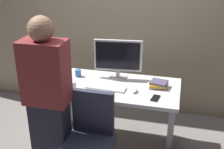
# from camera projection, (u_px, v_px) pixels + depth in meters

# --- Properties ---
(ground_plane) EXTENTS (9.00, 9.00, 0.00)m
(ground_plane) POSITION_uv_depth(u_px,v_px,m) (113.00, 142.00, 3.48)
(ground_plane) COLOR gray
(wall_back) EXTENTS (6.40, 0.10, 3.00)m
(wall_back) POSITION_uv_depth(u_px,v_px,m) (131.00, 2.00, 3.71)
(wall_back) COLOR tan
(wall_back) RESTS_ON ground
(desk) EXTENTS (1.44, 0.73, 0.76)m
(desk) POSITION_uv_depth(u_px,v_px,m) (113.00, 104.00, 3.27)
(desk) COLOR white
(desk) RESTS_ON ground
(office_chair) EXTENTS (0.52, 0.52, 0.94)m
(office_chair) POSITION_uv_depth(u_px,v_px,m) (90.00, 146.00, 2.72)
(office_chair) COLOR black
(office_chair) RESTS_ON ground
(person_at_desk) EXTENTS (0.40, 0.24, 1.64)m
(person_at_desk) POSITION_uv_depth(u_px,v_px,m) (48.00, 103.00, 2.64)
(person_at_desk) COLOR #262838
(person_at_desk) RESTS_ON ground
(monitor) EXTENTS (0.54, 0.16, 0.46)m
(monitor) POSITION_uv_depth(u_px,v_px,m) (118.00, 57.00, 3.25)
(monitor) COLOR silver
(monitor) RESTS_ON desk
(keyboard) EXTENTS (0.44, 0.15, 0.02)m
(keyboard) POSITION_uv_depth(u_px,v_px,m) (106.00, 88.00, 3.10)
(keyboard) COLOR white
(keyboard) RESTS_ON desk
(mouse) EXTENTS (0.06, 0.10, 0.03)m
(mouse) POSITION_uv_depth(u_px,v_px,m) (135.00, 91.00, 3.02)
(mouse) COLOR white
(mouse) RESTS_ON desk
(cup_near_keyboard) EXTENTS (0.07, 0.07, 0.09)m
(cup_near_keyboard) POSITION_uv_depth(u_px,v_px,m) (73.00, 85.00, 3.07)
(cup_near_keyboard) COLOR white
(cup_near_keyboard) RESTS_ON desk
(cup_by_monitor) EXTENTS (0.07, 0.07, 0.08)m
(cup_by_monitor) POSITION_uv_depth(u_px,v_px,m) (78.00, 73.00, 3.38)
(cup_by_monitor) COLOR #3372B2
(cup_by_monitor) RESTS_ON desk
(book_stack) EXTENTS (0.23, 0.18, 0.07)m
(book_stack) POSITION_uv_depth(u_px,v_px,m) (158.00, 84.00, 3.12)
(book_stack) COLOR beige
(book_stack) RESTS_ON desk
(cell_phone) EXTENTS (0.09, 0.15, 0.01)m
(cell_phone) POSITION_uv_depth(u_px,v_px,m) (155.00, 98.00, 2.89)
(cell_phone) COLOR black
(cell_phone) RESTS_ON desk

